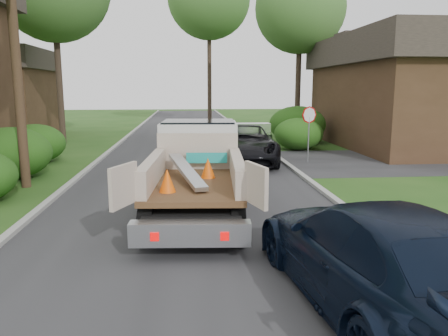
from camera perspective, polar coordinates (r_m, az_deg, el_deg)
name	(u,v)px	position (r m, az deg, el deg)	size (l,w,h in m)	color
ground	(195,230)	(10.24, -3.83, -8.09)	(120.00, 120.00, 0.00)	#204A15
road	(190,160)	(19.98, -4.45, 1.02)	(8.00, 90.00, 0.02)	#28282B
curb_left	(99,160)	(20.35, -16.07, 0.97)	(0.20, 90.00, 0.12)	#9E9E99
curb_right	(279,158)	(20.42, 7.14, 1.33)	(0.20, 90.00, 0.12)	#9E9E99
stop_sign	(309,122)	(19.53, 11.04, 5.88)	(0.71, 0.32, 2.48)	slate
utility_pole	(14,25)	(15.75, -25.79, 16.43)	(2.42, 1.25, 10.00)	#382619
house_right	(421,90)	(27.13, 24.39, 9.28)	(9.72, 12.96, 6.20)	#3D2819
hedge_left_b	(11,153)	(17.56, -26.09, 1.76)	(2.86, 2.86, 1.87)	#1E4510
hedge_left_c	(35,144)	(20.94, -23.46, 2.95)	(2.60, 2.60, 1.70)	#1E4510
hedge_right_a	(298,134)	(23.61, 9.70, 4.41)	(2.60, 2.60, 1.70)	#1E4510
hedge_right_b	(297,125)	(26.65, 9.56, 5.62)	(3.38, 3.38, 2.21)	#1E4510
tree_right_far	(300,8)	(31.13, 9.94, 19.90)	(6.00, 6.00, 11.50)	#2D2119
flatbed_truck	(197,163)	(11.84, -3.48, 0.71)	(2.92, 6.25, 2.31)	black
black_pickup	(245,144)	(19.30, 2.70, 3.20)	(2.77, 6.00, 1.67)	black
navy_suv	(376,255)	(6.93, 19.27, -10.70)	(2.28, 5.61, 1.63)	black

